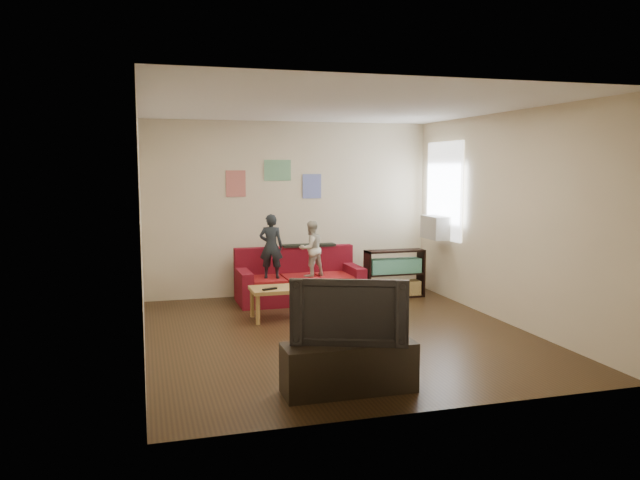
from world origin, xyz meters
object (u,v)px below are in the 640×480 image
object	(u,v)px
sofa	(299,282)
television	(349,310)
coffee_table	(287,292)
tv_stand	(349,368)
bookshelf	(394,276)
child_a	(271,246)
child_b	(311,249)
file_box	(353,293)

from	to	relation	value
sofa	television	world-z (taller)	television
coffee_table	television	xyz separation A→B (m)	(-0.07, -2.80, 0.38)
sofa	television	distance (m)	3.93
sofa	coffee_table	size ratio (longest dim) A/B	1.96
tv_stand	coffee_table	bearing A→B (deg)	88.69
coffee_table	tv_stand	world-z (taller)	tv_stand
bookshelf	tv_stand	size ratio (longest dim) A/B	0.77
bookshelf	child_a	bearing A→B (deg)	179.33
child_b	file_box	xyz separation A→B (m)	(0.58, -0.25, -0.65)
bookshelf	file_box	xyz separation A→B (m)	(-0.75, -0.22, -0.18)
coffee_table	tv_stand	size ratio (longest dim) A/B	0.79
child_a	bookshelf	world-z (taller)	child_a
tv_stand	television	size ratio (longest dim) A/B	1.15
tv_stand	child_a	bearing A→B (deg)	89.36
sofa	tv_stand	world-z (taller)	sofa
sofa	child_a	size ratio (longest dim) A/B	1.97
tv_stand	bookshelf	bearing A→B (deg)	61.90
coffee_table	bookshelf	size ratio (longest dim) A/B	1.03
television	bookshelf	bearing A→B (deg)	82.20
child_a	coffee_table	size ratio (longest dim) A/B	1.00
television	child_b	bearing A→B (deg)	100.48
child_b	tv_stand	distance (m)	3.80
child_b	bookshelf	world-z (taller)	child_b
file_box	tv_stand	world-z (taller)	tv_stand
tv_stand	file_box	bearing A→B (deg)	70.59
coffee_table	file_box	distance (m)	1.35
tv_stand	child_b	bearing A→B (deg)	80.18
file_box	child_b	bearing A→B (deg)	156.80
child_a	television	world-z (taller)	child_a
tv_stand	television	xyz separation A→B (m)	(0.00, 0.00, 0.52)
bookshelf	sofa	bearing A→B (deg)	172.81
sofa	coffee_table	distance (m)	1.15
file_box	television	distance (m)	3.72
child_b	television	bearing A→B (deg)	59.29
coffee_table	television	distance (m)	2.83
child_a	coffee_table	xyz separation A→B (m)	(0.02, -0.90, -0.49)
child_a	tv_stand	xyz separation A→B (m)	(-0.05, -3.70, -0.63)
sofa	child_b	xyz separation A→B (m)	(0.15, -0.16, 0.53)
sofa	bookshelf	distance (m)	1.49
sofa	file_box	size ratio (longest dim) A/B	4.27
sofa	child_a	distance (m)	0.76
tv_stand	television	world-z (taller)	television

